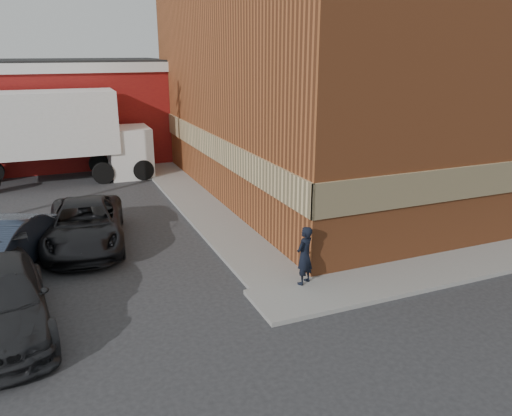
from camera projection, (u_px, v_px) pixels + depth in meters
name	position (u px, v px, depth m)	size (l,w,h in m)	color
ground	(261.00, 291.00, 13.26)	(90.00, 90.00, 0.00)	#28282B
brick_building	(354.00, 82.00, 22.87)	(14.25, 18.25, 9.36)	#964C26
sidewalk_south	(498.00, 258.00, 15.21)	(16.00, 1.80, 0.12)	gray
sidewalk_west	(191.00, 198.00, 21.38)	(1.80, 18.00, 0.12)	gray
warehouse	(21.00, 112.00, 27.78)	(16.30, 8.30, 5.60)	maroon
man	(304.00, 255.00, 13.18)	(0.59, 0.39, 1.61)	black
suv_a	(85.00, 225.00, 16.13)	(2.39, 5.17, 1.44)	black
box_truck	(62.00, 130.00, 23.55)	(8.74, 2.81, 4.29)	white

